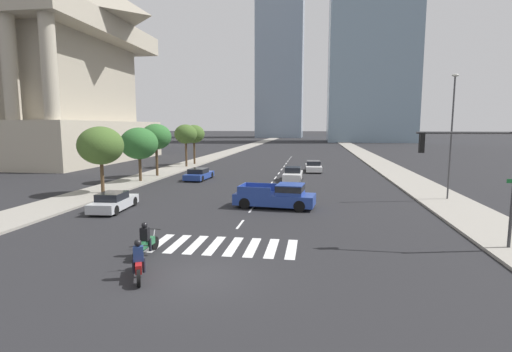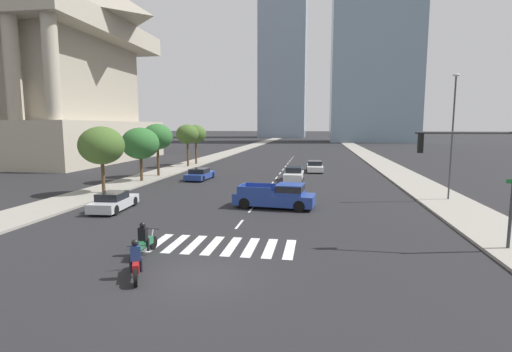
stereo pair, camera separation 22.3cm
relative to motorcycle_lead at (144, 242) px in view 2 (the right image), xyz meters
The scene contains 22 objects.
ground_plane 3.64m from the motorcycle_lead, 32.89° to the right, with size 800.00×800.00×0.00m, color #232326.
sidewalk_east 32.66m from the motorcycle_lead, 59.20° to the left, with size 4.00×260.00×0.15m, color gray.
sidewalk_west 30.02m from the motorcycle_lead, 110.86° to the left, with size 4.00×260.00×0.15m, color gray.
crosswalk_near 3.54m from the motorcycle_lead, 30.25° to the left, with size 6.75×2.87×0.01m.
lane_divider_center 29.92m from the motorcycle_lead, 84.21° to the left, with size 0.14×50.00×0.01m.
motorcycle_lead is the anchor object (origin of this frame).
motorcycle_trailing 2.56m from the motorcycle_lead, 71.34° to the right, with size 1.17×2.08×1.49m.
pickup_truck 11.56m from the motorcycle_lead, 65.72° to the left, with size 5.62×2.61×1.67m.
sedan_blue_0 23.52m from the motorcycle_lead, 101.52° to the left, with size 2.13×4.50×1.20m.
sedan_white_1 24.53m from the motorcycle_lead, 78.23° to the left, with size 1.88×4.56×1.36m.
sedan_silver_2 10.05m from the motorcycle_lead, 126.41° to the left, with size 1.98×4.37×1.23m.
sedan_white_3 32.94m from the motorcycle_lead, 77.66° to the left, with size 2.08×4.78×1.31m.
traffic_signal_near 14.92m from the motorcycle_lead, 12.07° to the left, with size 4.50×0.28×5.51m.
street_lamp_east 23.13m from the motorcycle_lead, 41.23° to the left, with size 0.50×0.24×9.12m.
street_tree_nearest 17.08m from the motorcycle_lead, 126.20° to the left, with size 3.59×3.59×5.37m.
street_tree_second 22.90m from the motorcycle_lead, 115.85° to the left, with size 3.65×3.65×5.26m.
street_tree_third 26.71m from the motorcycle_lead, 111.95° to the left, with size 3.27×3.27×5.64m.
street_tree_fourth 35.91m from the motorcycle_lead, 106.07° to the left, with size 2.99×2.99×5.60m.
street_tree_fifth 39.31m from the motorcycle_lead, 104.64° to the left, with size 3.02×3.02×5.55m.
war_memorial 57.33m from the motorcycle_lead, 132.47° to the left, with size 29.99×29.99×34.15m.
office_tower_left_skyline 186.10m from the motorcycle_lead, 93.19° to the left, with size 21.62×24.66×125.94m.
office_tower_center_skyline 134.17m from the motorcycle_lead, 78.33° to the left, with size 29.02×21.48×85.57m.
Camera 2 is at (4.30, -13.17, 5.56)m, focal length 26.96 mm.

